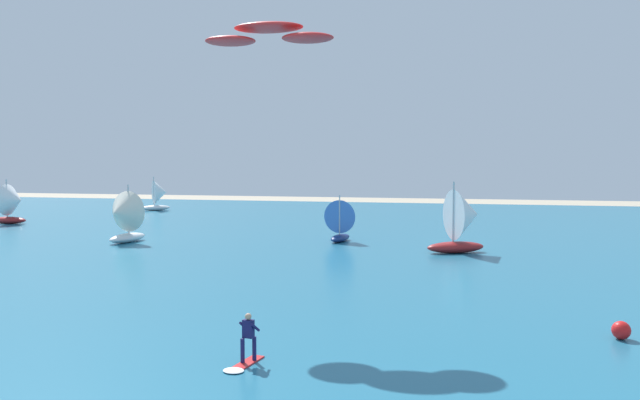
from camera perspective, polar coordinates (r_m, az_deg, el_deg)
The scene contains 9 objects.
ocean at distance 51.54m, azimuth 8.13°, elevation -3.84°, with size 160.00×90.00×0.10m, color #236B89.
kitesurfer at distance 21.09m, azimuth -6.85°, elevation -13.20°, with size 0.93×2.02×1.67m.
kite at distance 29.72m, azimuth -4.75°, elevation 14.89°, with size 6.14×2.06×0.93m.
sailboat_heeled_over at distance 52.24m, azimuth -17.69°, elevation -1.46°, with size 3.57×4.12×4.68m.
sailboat_far_right at distance 84.26m, azimuth -14.52°, elevation 0.46°, with size 3.99×3.79×4.44m.
sailboat_leading at distance 51.21m, azimuth 2.05°, elevation -1.82°, with size 2.91×3.37×3.83m.
sailboat_trailing at distance 72.18m, azimuth -26.33°, elevation -0.29°, with size 3.92×3.30×4.63m.
sailboat_center_horizon at distance 45.93m, azimuth 13.06°, elevation -1.81°, with size 4.58×4.10×5.14m.
marker_buoy at distance 26.32m, azimuth 25.91°, elevation -10.70°, with size 0.69×0.69×0.69m, color red.
Camera 1 is at (3.85, 0.87, 6.86)m, focal length 34.88 mm.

